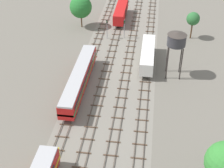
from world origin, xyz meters
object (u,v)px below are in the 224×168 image
passenger_coach_far_left_mid (79,78)px  freight_boxcar_left_far (121,12)px  water_tower (177,40)px  signal_post_nearest (107,26)px  signal_post_near (124,27)px  freight_boxcar_centre_midfar (148,54)px

passenger_coach_far_left_mid → freight_boxcar_left_far: size_ratio=1.57×
water_tower → signal_post_nearest: water_tower is taller
freight_boxcar_left_far → signal_post_nearest: size_ratio=2.70×
signal_post_nearest → signal_post_near: signal_post_nearest is taller
passenger_coach_far_left_mid → water_tower: (18.47, 7.65, 5.78)m
freight_boxcar_left_far → signal_post_near: signal_post_near is taller
passenger_coach_far_left_mid → signal_post_nearest: size_ratio=4.25×
freight_boxcar_centre_midfar → freight_boxcar_left_far: size_ratio=1.00×
freight_boxcar_centre_midfar → water_tower: 9.00m
passenger_coach_far_left_mid → freight_boxcar_centre_midfar: passenger_coach_far_left_mid is taller
signal_post_near → passenger_coach_far_left_mid: bearing=-105.3°
passenger_coach_far_left_mid → signal_post_nearest: bearing=84.6°
freight_boxcar_centre_midfar → signal_post_nearest: bearing=133.6°
passenger_coach_far_left_mid → freight_boxcar_centre_midfar: 17.27m
signal_post_near → signal_post_nearest: bearing=-169.7°
freight_boxcar_centre_midfar → water_tower: (5.57, -3.82, 5.94)m
passenger_coach_far_left_mid → freight_boxcar_centre_midfar: size_ratio=1.57×
signal_post_nearest → water_tower: bearing=-42.8°
water_tower → signal_post_near: 20.61m
water_tower → signal_post_nearest: (-16.32, 15.13, -5.09)m
signal_post_near → freight_boxcar_centre_midfar: bearing=-61.9°
water_tower → signal_post_near: water_tower is taller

